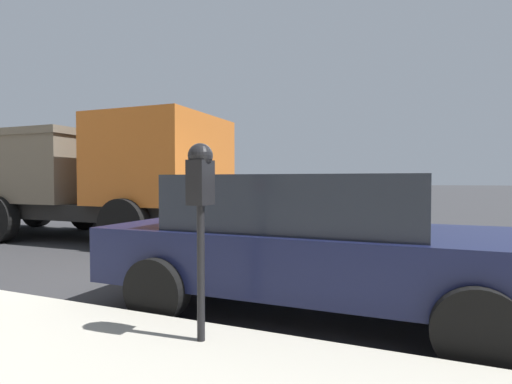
{
  "coord_description": "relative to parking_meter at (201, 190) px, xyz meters",
  "views": [
    {
      "loc": [
        -5.18,
        -1.88,
        1.39
      ],
      "look_at": [
        -1.98,
        -0.55,
        1.28
      ],
      "focal_mm": 28.0,
      "sensor_mm": 36.0,
      "label": 1
    }
  ],
  "objects": [
    {
      "name": "dump_truck",
      "position": [
        4.61,
        6.39,
        0.21
      ],
      "size": [
        3.04,
        7.75,
        2.75
      ],
      "rotation": [
        0.0,
        0.0,
        3.17
      ],
      "color": "black",
      "rests_on": "ground_plane"
    },
    {
      "name": "ground_plane",
      "position": [
        2.56,
        0.33,
        -1.31
      ],
      "size": [
        220.0,
        220.0,
        0.0
      ],
      "primitive_type": "plane",
      "color": "#333335"
    },
    {
      "name": "parking_meter",
      "position": [
        0.0,
        0.0,
        0.0
      ],
      "size": [
        0.21,
        0.19,
        1.51
      ],
      "color": "black",
      "rests_on": "sidewalk"
    },
    {
      "name": "car_navy",
      "position": [
        1.43,
        -0.5,
        -0.55
      ],
      "size": [
        2.0,
        4.43,
        1.44
      ],
      "rotation": [
        0.0,
        0.0,
        3.15
      ],
      "color": "#14193D",
      "rests_on": "ground_plane"
    }
  ]
}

